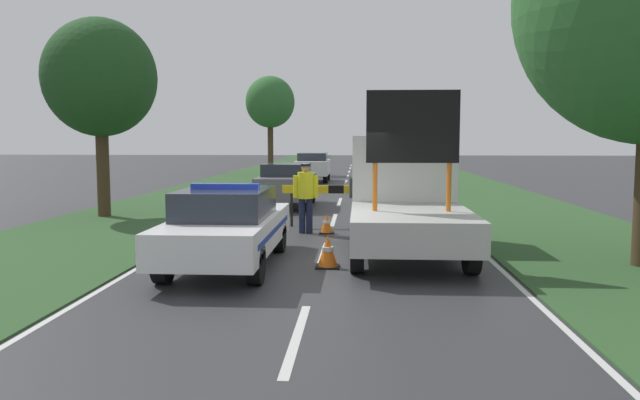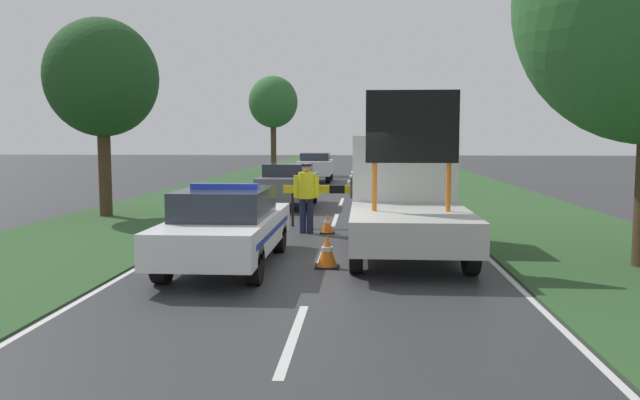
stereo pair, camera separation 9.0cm
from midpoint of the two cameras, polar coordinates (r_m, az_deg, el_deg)
The scene contains 18 objects.
ground_plane at distance 11.26m, azimuth -0.08°, elevation -6.59°, with size 160.00×160.00×0.00m, color #333335.
lane_markings at distance 26.50m, azimuth 2.30°, elevation 0.46°, with size 6.77×62.78×0.01m.
grass_verge_left at distance 31.79m, azimuth -8.18°, elevation 1.29°, with size 4.98×120.00×0.03m.
grass_verge_right at distance 31.49m, azimuth 13.40°, elevation 1.15°, with size 4.98×120.00×0.03m.
police_car at distance 11.80m, azimuth -8.28°, elevation -2.34°, with size 1.79×4.89×1.56m.
work_truck at distance 13.35m, azimuth 8.00°, elevation 0.42°, with size 2.25×5.23×3.27m.
road_barrier at distance 16.85m, azimuth 1.02°, elevation 0.65°, with size 2.50×0.08×1.13m.
police_officer at distance 15.69m, azimuth -1.09°, elevation 0.77°, with size 0.64×0.41×1.78m.
pedestrian_civilian at distance 16.38m, azimuth 3.96°, elevation 0.63°, with size 0.59×0.37×1.64m.
traffic_cone_near_police at distance 17.49m, azimuth -7.78°, elevation -1.26°, with size 0.44×0.44×0.61m.
traffic_cone_centre_front at distance 11.59m, azimuth 0.87°, elevation -4.73°, with size 0.44×0.44×0.61m.
traffic_cone_near_truck at distance 17.23m, azimuth 6.33°, elevation -1.29°, with size 0.47×0.47×0.65m.
traffic_cone_behind_barrier at distance 15.74m, azimuth 0.84°, elevation -2.18°, with size 0.36×0.36×0.50m.
queued_car_suv_grey at distance 21.94m, azimuth -2.75°, elevation 1.49°, with size 1.77×4.20×1.52m.
queued_car_sedan_black at distance 28.32m, azimuth 6.23°, elevation 2.34°, with size 1.71×4.65×1.49m.
queued_car_van_white at distance 34.77m, azimuth -0.33°, elevation 3.10°, with size 1.77×4.00×1.60m.
roadside_tree_near_left at distance 20.13m, azimuth -19.20°, elevation 10.45°, with size 3.36×3.36×5.98m.
roadside_tree_mid_left at distance 42.30m, azimuth -4.24°, elevation 8.88°, with size 3.28×3.28×6.56m.
Camera 2 is at (0.83, -10.98, 2.38)m, focal length 35.00 mm.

